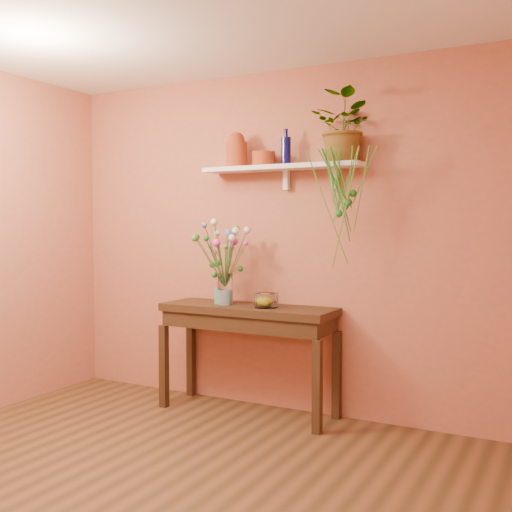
# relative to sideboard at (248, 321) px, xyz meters

# --- Properties ---
(room) EXTENTS (4.04, 4.04, 2.70)m
(room) POSITION_rel_sideboard_xyz_m (0.18, -1.76, 0.63)
(room) COLOR brown
(room) RESTS_ON ground
(sideboard) EXTENTS (1.40, 0.45, 0.85)m
(sideboard) POSITION_rel_sideboard_xyz_m (0.00, 0.00, 0.00)
(sideboard) COLOR #3C2512
(sideboard) RESTS_ON ground
(wall_shelf) EXTENTS (1.30, 0.24, 0.19)m
(wall_shelf) POSITION_rel_sideboard_xyz_m (0.24, 0.12, 1.19)
(wall_shelf) COLOR white
(wall_shelf) RESTS_ON room
(terracotta_jug) EXTENTS (0.19, 0.19, 0.28)m
(terracotta_jug) POSITION_rel_sideboard_xyz_m (-0.15, 0.08, 1.35)
(terracotta_jug) COLOR #A6401F
(terracotta_jug) RESTS_ON wall_shelf
(terracotta_pot) EXTENTS (0.20, 0.20, 0.11)m
(terracotta_pot) POSITION_rel_sideboard_xyz_m (0.09, 0.10, 1.27)
(terracotta_pot) COLOR #A6401F
(terracotta_pot) RESTS_ON wall_shelf
(blue_bottle) EXTENTS (0.07, 0.07, 0.28)m
(blue_bottle) POSITION_rel_sideboard_xyz_m (0.27, 0.11, 1.33)
(blue_bottle) COLOR #0B0B44
(blue_bottle) RESTS_ON wall_shelf
(spider_plant) EXTENTS (0.56, 0.52, 0.50)m
(spider_plant) POSITION_rel_sideboard_xyz_m (0.76, 0.10, 1.46)
(spider_plant) COLOR #1D7020
(spider_plant) RESTS_ON wall_shelf
(plant_fronds) EXTENTS (0.51, 0.26, 0.86)m
(plant_fronds) POSITION_rel_sideboard_xyz_m (0.79, -0.04, 0.96)
(plant_fronds) COLOR #1D7020
(plant_fronds) RESTS_ON wall_shelf
(glass_vase) EXTENTS (0.12, 0.12, 0.25)m
(glass_vase) POSITION_rel_sideboard_xyz_m (-0.19, -0.02, 0.23)
(glass_vase) COLOR white
(glass_vase) RESTS_ON sideboard
(bouquet) EXTENTS (0.45, 0.59, 0.54)m
(bouquet) POSITION_rel_sideboard_xyz_m (-0.20, -0.03, 0.60)
(bouquet) COLOR #386B28
(bouquet) RESTS_ON glass_vase
(glass_bowl) EXTENTS (0.18, 0.18, 0.11)m
(glass_bowl) POSITION_rel_sideboard_xyz_m (0.18, -0.03, 0.17)
(glass_bowl) COLOR white
(glass_bowl) RESTS_ON sideboard
(lemon) EXTENTS (0.08, 0.08, 0.08)m
(lemon) POSITION_rel_sideboard_xyz_m (0.16, -0.02, 0.17)
(lemon) COLOR yellow
(lemon) RESTS_ON glass_bowl
(carton) EXTENTS (0.08, 0.07, 0.13)m
(carton) POSITION_rel_sideboard_xyz_m (-0.25, -0.02, 0.19)
(carton) COLOR teal
(carton) RESTS_ON sideboard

